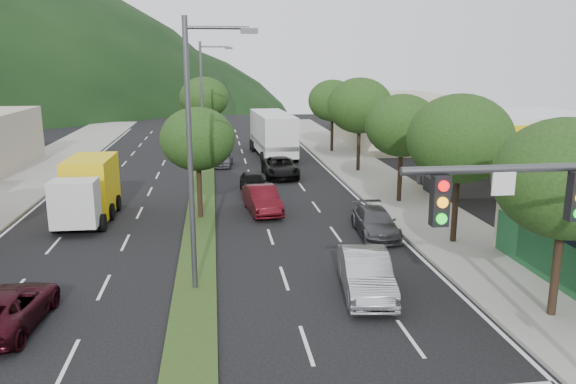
{
  "coord_description": "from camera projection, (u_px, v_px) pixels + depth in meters",
  "views": [
    {
      "loc": [
        0.89,
        -12.21,
        8.45
      ],
      "look_at": [
        4.2,
        12.87,
        2.57
      ],
      "focal_mm": 35.0,
      "sensor_mm": 36.0,
      "label": 1
    }
  ],
  "objects": [
    {
      "name": "sidewalk_right",
      "position": [
        383.0,
        184.0,
        39.3
      ],
      "size": [
        5.0,
        90.0,
        0.15
      ],
      "primitive_type": "cube",
      "color": "gray",
      "rests_on": "ground"
    },
    {
      "name": "bldg_right_far",
      "position": [
        395.0,
        120.0,
        57.97
      ],
      "size": [
        10.0,
        16.0,
        5.2
      ],
      "primitive_type": "cube",
      "color": "#B1A98D",
      "rests_on": "ground"
    },
    {
      "name": "car_queue_c",
      "position": [
        262.0,
        200.0,
        32.11
      ],
      "size": [
        2.13,
        4.74,
        1.51
      ],
      "primitive_type": "imported",
      "rotation": [
        0.0,
        0.0,
        0.12
      ],
      "color": "#4C0C14",
      "rests_on": "ground"
    },
    {
      "name": "box_truck",
      "position": [
        89.0,
        191.0,
        30.63
      ],
      "size": [
        2.71,
        6.71,
        3.28
      ],
      "rotation": [
        0.0,
        0.0,
        3.13
      ],
      "color": "silver",
      "rests_on": "ground"
    },
    {
      "name": "tree_med_near",
      "position": [
        198.0,
        139.0,
        29.97
      ],
      "size": [
        4.0,
        4.0,
        6.02
      ],
      "color": "black",
      "rests_on": "median"
    },
    {
      "name": "car_queue_f",
      "position": [
        273.0,
        148.0,
        51.78
      ],
      "size": [
        2.15,
        4.88,
        1.39
      ],
      "primitive_type": "imported",
      "rotation": [
        0.0,
        0.0,
        0.04
      ],
      "color": "black",
      "rests_on": "ground"
    },
    {
      "name": "gas_canopy",
      "position": [
        497.0,
        122.0,
        36.2
      ],
      "size": [
        12.2,
        8.2,
        5.25
      ],
      "color": "silver",
      "rests_on": "ground"
    },
    {
      "name": "car_queue_a",
      "position": [
        253.0,
        182.0,
        36.92
      ],
      "size": [
        1.72,
        4.18,
        1.42
      ],
      "primitive_type": "imported",
      "rotation": [
        0.0,
        0.0,
        0.01
      ],
      "color": "black",
      "rests_on": "ground"
    },
    {
      "name": "streetlight_near",
      "position": [
        195.0,
        144.0,
        20.07
      ],
      "size": [
        2.6,
        0.25,
        10.0
      ],
      "color": "#47494C",
      "rests_on": "ground"
    },
    {
      "name": "tree_r_e",
      "position": [
        333.0,
        101.0,
        52.63
      ],
      "size": [
        4.6,
        4.6,
        6.71
      ],
      "color": "black",
      "rests_on": "sidewalk_right"
    },
    {
      "name": "suv_maroon",
      "position": [
        7.0,
        308.0,
        18.21
      ],
      "size": [
        2.56,
        4.9,
        1.32
      ],
      "primitive_type": "imported",
      "rotation": [
        0.0,
        0.0,
        3.06
      ],
      "color": "#330B14",
      "rests_on": "ground"
    },
    {
      "name": "car_queue_b",
      "position": [
        375.0,
        222.0,
        27.97
      ],
      "size": [
        2.07,
        4.62,
        1.31
      ],
      "primitive_type": "imported",
      "rotation": [
        0.0,
        0.0,
        -0.05
      ],
      "color": "#444348",
      "rests_on": "ground"
    },
    {
      "name": "car_queue_e",
      "position": [
        223.0,
        159.0,
        46.38
      ],
      "size": [
        1.8,
        3.7,
        1.22
      ],
      "primitive_type": "imported",
      "rotation": [
        0.0,
        0.0,
        -0.1
      ],
      "color": "#57575C",
      "rests_on": "ground"
    },
    {
      "name": "motorhome",
      "position": [
        273.0,
        133.0,
        51.15
      ],
      "size": [
        3.72,
        10.39,
        3.93
      ],
      "rotation": [
        0.0,
        0.0,
        0.05
      ],
      "color": "silver",
      "rests_on": "ground"
    },
    {
      "name": "tree_r_d",
      "position": [
        360.0,
        106.0,
        42.91
      ],
      "size": [
        5.0,
        5.0,
        7.17
      ],
      "color": "black",
      "rests_on": "sidewalk_right"
    },
    {
      "name": "streetlight_mid",
      "position": [
        205.0,
        99.0,
        44.22
      ],
      "size": [
        2.6,
        0.25,
        10.0
      ],
      "color": "#47494C",
      "rests_on": "ground"
    },
    {
      "name": "tree_r_b",
      "position": [
        460.0,
        139.0,
        25.56
      ],
      "size": [
        4.8,
        4.8,
        6.94
      ],
      "color": "black",
      "rests_on": "sidewalk_right"
    },
    {
      "name": "tree_med_far",
      "position": [
        204.0,
        98.0,
        54.94
      ],
      "size": [
        4.8,
        4.8,
        6.94
      ],
      "color": "black",
      "rests_on": "median"
    },
    {
      "name": "tree_r_c",
      "position": [
        402.0,
        126.0,
        33.35
      ],
      "size": [
        4.4,
        4.4,
        6.48
      ],
      "color": "black",
      "rests_on": "sidewalk_right"
    },
    {
      "name": "car_queue_d",
      "position": [
        280.0,
        167.0,
        42.05
      ],
      "size": [
        2.51,
        5.32,
        1.47
      ],
      "primitive_type": "imported",
      "rotation": [
        0.0,
        0.0,
        0.01
      ],
      "color": "black",
      "rests_on": "ground"
    },
    {
      "name": "sedan_silver",
      "position": [
        366.0,
        274.0,
        20.8
      ],
      "size": [
        2.25,
        5.0,
        1.59
      ],
      "primitive_type": "imported",
      "rotation": [
        0.0,
        0.0,
        -0.12
      ],
      "color": "#A5A7AD",
      "rests_on": "ground"
    },
    {
      "name": "tree_r_a",
      "position": [
        566.0,
        179.0,
        17.89
      ],
      "size": [
        4.6,
        4.6,
        6.63
      ],
      "color": "black",
      "rests_on": "sidewalk_right"
    },
    {
      "name": "median",
      "position": [
        203.0,
        181.0,
        40.61
      ],
      "size": [
        1.6,
        56.0,
        0.12
      ],
      "primitive_type": "cube",
      "color": "#243C15",
      "rests_on": "ground"
    }
  ]
}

